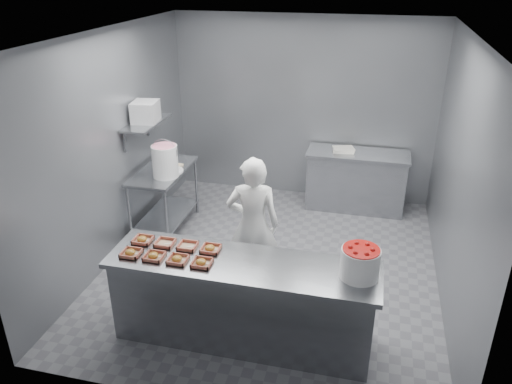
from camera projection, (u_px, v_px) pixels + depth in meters
floor at (271, 265)px, 6.26m from camera, size 4.50×4.50×0.00m
ceiling at (275, 34)px, 5.08m from camera, size 4.50×4.50×0.00m
wall_back at (303, 109)px, 7.65m from camera, size 4.00×0.04×2.80m
wall_left at (113, 148)px, 6.10m from camera, size 0.04×4.50×2.80m
wall_right at (458, 178)px, 5.24m from camera, size 0.04×4.50×2.80m
service_counter at (243, 301)px, 4.88m from camera, size 2.60×0.70×0.90m
prep_table at (164, 190)px, 6.90m from camera, size 0.60×1.20×0.90m
back_counter at (356, 180)px, 7.55m from camera, size 1.50×0.60×0.90m
wall_shelf at (146, 123)px, 6.53m from camera, size 0.35×0.90×0.03m
tray_0 at (131, 253)px, 4.80m from camera, size 0.19×0.18×0.06m
tray_1 at (154, 256)px, 4.75m from camera, size 0.19×0.18×0.06m
tray_2 at (178, 259)px, 4.70m from camera, size 0.19×0.18×0.06m
tray_3 at (202, 263)px, 4.65m from camera, size 0.19×0.18×0.06m
tray_4 at (143, 240)px, 5.03m from camera, size 0.19×0.18×0.06m
tray_5 at (165, 243)px, 4.98m from camera, size 0.19×0.18×0.04m
tray_6 at (188, 246)px, 4.93m from camera, size 0.19×0.18×0.04m
tray_7 at (210, 249)px, 4.87m from camera, size 0.19×0.18×0.06m
worker at (253, 225)px, 5.55m from camera, size 0.64×0.48×1.61m
strawberry_tub at (360, 262)px, 4.42m from camera, size 0.35×0.35×0.29m
glaze_bucket at (165, 160)px, 6.47m from camera, size 0.35×0.33×0.52m
bucket_lid at (171, 171)px, 6.69m from camera, size 0.40×0.40×0.03m
rag at (177, 165)px, 6.88m from camera, size 0.16×0.14×0.02m
appliance at (145, 112)px, 6.47m from camera, size 0.36×0.40×0.27m
paper_stack at (344, 150)px, 7.40m from camera, size 0.33×0.26×0.06m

